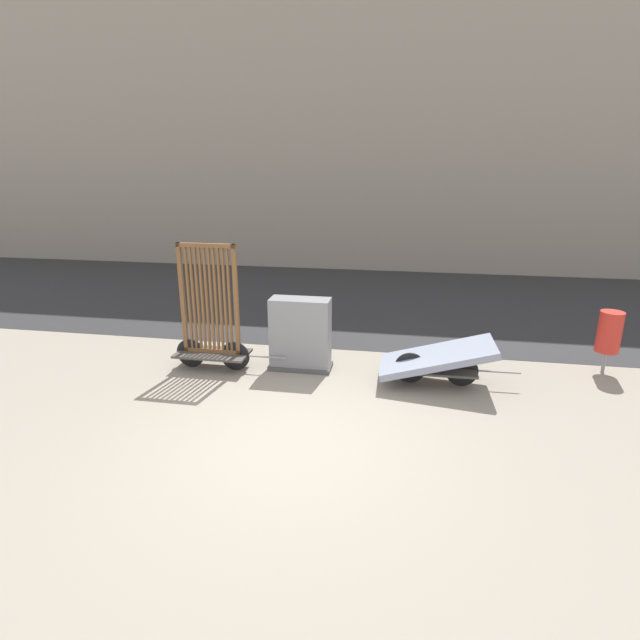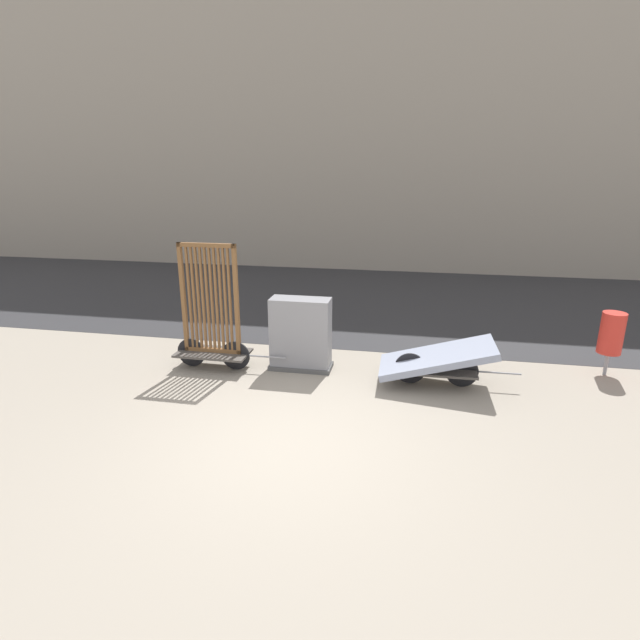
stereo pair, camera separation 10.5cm
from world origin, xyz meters
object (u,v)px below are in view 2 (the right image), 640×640
object	(u,v)px
utility_cabinet	(301,336)
bike_cart_with_mattress	(437,360)
trash_bin	(612,333)
bike_cart_with_bedframe	(212,325)

from	to	relation	value
utility_cabinet	bike_cart_with_mattress	bearing A→B (deg)	-6.58
utility_cabinet	trash_bin	world-z (taller)	utility_cabinet
bike_cart_with_mattress	bike_cart_with_bedframe	bearing A→B (deg)	178.99
bike_cart_with_bedframe	trash_bin	bearing A→B (deg)	8.58
bike_cart_with_mattress	trash_bin	distance (m)	3.11
utility_cabinet	trash_bin	xyz separation A→B (m)	(5.29, 0.72, 0.15)
bike_cart_with_mattress	utility_cabinet	world-z (taller)	utility_cabinet
bike_cart_with_mattress	utility_cabinet	size ratio (longest dim) A/B	1.76
bike_cart_with_bedframe	bike_cart_with_mattress	xyz separation A→B (m)	(3.91, 0.00, -0.37)
bike_cart_with_bedframe	bike_cart_with_mattress	bearing A→B (deg)	0.32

